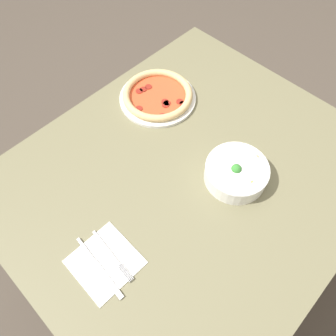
% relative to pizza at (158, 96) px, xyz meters
% --- Properties ---
extents(ground_plane, '(8.00, 8.00, 0.00)m').
position_rel_pizza_xyz_m(ground_plane, '(0.16, 0.30, -0.75)').
color(ground_plane, '#4C4238').
extents(dining_table, '(1.17, 1.00, 0.73)m').
position_rel_pizza_xyz_m(dining_table, '(0.16, 0.30, -0.12)').
color(dining_table, '#706B4C').
rests_on(dining_table, ground_plane).
extents(pizza, '(0.28, 0.28, 0.04)m').
position_rel_pizza_xyz_m(pizza, '(0.00, 0.00, 0.00)').
color(pizza, white).
rests_on(pizza, dining_table).
extents(bowl, '(0.20, 0.20, 0.08)m').
position_rel_pizza_xyz_m(bowl, '(0.07, 0.42, 0.02)').
color(bowl, white).
rests_on(bowl, dining_table).
extents(napkin, '(0.17, 0.17, 0.00)m').
position_rel_pizza_xyz_m(napkin, '(0.53, 0.33, -0.02)').
color(napkin, white).
rests_on(napkin, dining_table).
extents(fork, '(0.03, 0.18, 0.00)m').
position_rel_pizza_xyz_m(fork, '(0.51, 0.33, -0.01)').
color(fork, silver).
rests_on(fork, napkin).
extents(knife, '(0.03, 0.21, 0.01)m').
position_rel_pizza_xyz_m(knife, '(0.55, 0.32, -0.01)').
color(knife, silver).
rests_on(knife, napkin).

